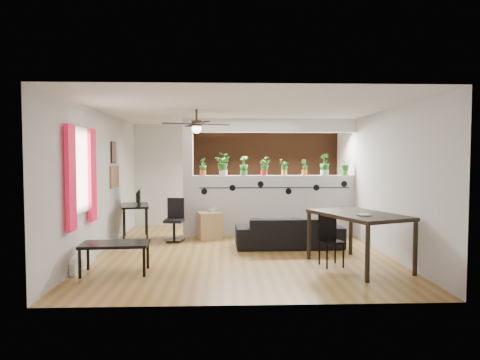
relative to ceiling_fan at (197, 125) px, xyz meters
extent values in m
cube|color=olive|center=(0.80, 0.30, -2.36)|extent=(6.30, 7.10, 0.10)
cube|color=#B7B7BA|center=(0.80, 3.32, -1.01)|extent=(6.30, 0.04, 2.90)
cube|color=#B7B7BA|center=(0.80, -2.72, -1.01)|extent=(6.30, 0.04, 2.90)
cube|color=#B7B7BA|center=(-1.82, 0.30, -1.01)|extent=(0.04, 7.10, 2.90)
cube|color=#B7B7BA|center=(3.42, 0.30, -1.01)|extent=(0.04, 7.10, 2.90)
cube|color=white|center=(0.80, 0.30, 0.34)|extent=(6.30, 7.10, 0.10)
cube|color=#BCBCC1|center=(1.60, 1.80, -1.64)|extent=(3.60, 0.18, 1.35)
cube|color=silver|center=(1.60, 1.80, 0.14)|extent=(3.60, 0.18, 0.30)
cube|color=#BCBCC1|center=(-0.31, 1.80, -1.01)|extent=(0.22, 0.20, 2.60)
cube|color=brown|center=(1.60, 3.27, -1.01)|extent=(3.90, 0.05, 2.60)
cube|color=black|center=(1.60, 1.70, -1.23)|extent=(3.31, 0.01, 0.02)
cylinder|color=black|center=(0.05, 1.70, -1.31)|extent=(0.14, 0.01, 0.14)
cylinder|color=black|center=(0.67, 1.70, -1.23)|extent=(0.14, 0.01, 0.14)
cylinder|color=black|center=(1.29, 1.70, -1.15)|extent=(0.14, 0.01, 0.14)
cylinder|color=black|center=(1.91, 1.70, -1.31)|extent=(0.14, 0.01, 0.14)
cylinder|color=black|center=(2.53, 1.70, -1.23)|extent=(0.14, 0.01, 0.14)
cylinder|color=black|center=(3.15, 1.70, -1.15)|extent=(0.14, 0.01, 0.14)
cube|color=white|center=(-1.78, -0.90, -0.76)|extent=(0.02, 0.95, 1.25)
cube|color=silver|center=(-1.77, -0.90, -0.76)|extent=(0.04, 1.05, 1.35)
cube|color=red|center=(-1.73, -1.40, -0.86)|extent=(0.06, 0.30, 1.55)
cube|color=red|center=(-1.73, -0.40, -0.86)|extent=(0.06, 0.30, 1.55)
cube|color=silver|center=(-1.74, -0.90, -2.22)|extent=(0.08, 1.00, 0.18)
cube|color=#886241|center=(-1.78, 1.25, -0.96)|extent=(0.03, 0.60, 0.45)
cube|color=#8C7259|center=(-1.78, 1.20, -0.46)|extent=(0.03, 0.30, 0.40)
cube|color=black|center=(-1.78, 1.20, -0.46)|extent=(0.02, 0.34, 0.44)
cylinder|color=black|center=(0.00, 0.00, 0.19)|extent=(0.04, 0.04, 0.20)
cylinder|color=black|center=(0.00, 0.00, 0.04)|extent=(0.18, 0.18, 0.10)
sphere|color=white|center=(0.00, 0.00, -0.05)|extent=(0.17, 0.17, 0.17)
cube|color=black|center=(0.32, 0.12, 0.03)|extent=(0.55, 0.29, 0.01)
cube|color=black|center=(-0.12, 0.32, 0.03)|extent=(0.29, 0.55, 0.01)
cube|color=black|center=(-0.32, -0.12, 0.03)|extent=(0.55, 0.29, 0.01)
cube|color=black|center=(0.12, -0.32, 0.03)|extent=(0.29, 0.55, 0.01)
cylinder|color=orange|center=(0.02, 1.80, -0.90)|extent=(0.14, 0.14, 0.12)
imported|color=#164E18|center=(0.02, 1.80, -0.72)|extent=(0.21, 0.23, 0.29)
cylinder|color=white|center=(0.47, 1.80, -0.90)|extent=(0.18, 0.18, 0.12)
imported|color=#164E18|center=(0.47, 1.80, -0.67)|extent=(0.32, 0.29, 0.39)
cylinder|color=#3A822F|center=(0.92, 1.80, -0.90)|extent=(0.15, 0.15, 0.12)
imported|color=#164E18|center=(0.92, 1.80, -0.70)|extent=(0.27, 0.25, 0.33)
cylinder|color=red|center=(1.37, 1.80, -0.90)|extent=(0.14, 0.14, 0.12)
imported|color=#164E18|center=(1.37, 1.80, -0.71)|extent=(0.24, 0.26, 0.31)
cylinder|color=gold|center=(1.83, 1.80, -0.90)|extent=(0.12, 0.12, 0.12)
imported|color=#164E18|center=(1.83, 1.80, -0.73)|extent=(0.22, 0.22, 0.26)
cylinder|color=orange|center=(2.28, 1.80, -0.90)|extent=(0.12, 0.12, 0.12)
imported|color=#164E18|center=(2.28, 1.80, -0.74)|extent=(0.22, 0.21, 0.26)
cylinder|color=silver|center=(2.73, 1.80, -0.90)|extent=(0.18, 0.18, 0.12)
imported|color=#164E18|center=(2.73, 1.80, -0.67)|extent=(0.31, 0.28, 0.38)
cylinder|color=#499A38|center=(3.18, 1.80, -0.90)|extent=(0.14, 0.14, 0.12)
imported|color=#164E18|center=(3.18, 1.80, -0.71)|extent=(0.24, 0.26, 0.30)
imported|color=black|center=(1.74, 0.56, -2.03)|extent=(1.97, 0.80, 0.57)
cube|color=tan|center=(0.17, 1.46, -2.03)|extent=(0.57, 0.53, 0.58)
imported|color=gray|center=(0.22, 1.46, -1.69)|extent=(0.16, 0.16, 0.11)
cube|color=black|center=(-1.41, 1.46, -1.59)|extent=(0.74, 1.12, 0.04)
cylinder|color=black|center=(-1.53, 0.95, -1.96)|extent=(0.04, 0.04, 0.71)
cylinder|color=black|center=(-1.08, 1.04, -1.96)|extent=(0.04, 0.04, 0.71)
cylinder|color=black|center=(-1.73, 1.88, -1.96)|extent=(0.04, 0.04, 0.71)
cylinder|color=black|center=(-1.28, 1.97, -1.96)|extent=(0.04, 0.04, 0.71)
imported|color=black|center=(-1.41, 1.61, -1.49)|extent=(0.30, 0.09, 0.17)
cylinder|color=black|center=(-0.55, 1.15, -2.28)|extent=(0.46, 0.46, 0.04)
cylinder|color=black|center=(-0.55, 1.15, -2.09)|extent=(0.05, 0.05, 0.39)
cube|color=black|center=(-0.55, 1.15, -1.87)|extent=(0.41, 0.41, 0.06)
cube|color=black|center=(-0.53, 1.32, -1.63)|extent=(0.36, 0.09, 0.42)
cube|color=black|center=(2.62, -0.98, -1.48)|extent=(1.47, 1.82, 0.06)
cylinder|color=black|center=(2.48, -1.84, -1.91)|extent=(0.07, 0.07, 0.81)
cylinder|color=black|center=(3.30, -1.52, -1.91)|extent=(0.07, 0.07, 0.81)
cylinder|color=black|center=(1.94, -0.44, -1.91)|extent=(0.07, 0.07, 0.81)
cylinder|color=black|center=(2.76, -0.12, -1.91)|extent=(0.07, 0.07, 0.81)
imported|color=gray|center=(2.52, -1.28, -1.44)|extent=(0.18, 0.24, 0.02)
cube|color=black|center=(2.21, -0.92, -1.92)|extent=(0.40, 0.40, 0.03)
cube|color=black|center=(2.17, -0.78, -1.70)|extent=(0.32, 0.09, 0.42)
cube|color=black|center=(2.10, -1.09, -2.12)|extent=(0.03, 0.03, 0.40)
cube|color=black|center=(2.37, -1.03, -2.12)|extent=(0.03, 0.03, 0.40)
cube|color=black|center=(2.04, -0.82, -1.91)|extent=(0.03, 0.03, 0.81)
cube|color=black|center=(2.31, -0.76, -1.91)|extent=(0.03, 0.03, 0.81)
cube|color=black|center=(-1.16, -1.22, -1.87)|extent=(1.03, 0.61, 0.04)
cylinder|color=black|center=(-1.60, -1.49, -2.10)|extent=(0.04, 0.04, 0.42)
cylinder|color=black|center=(-0.69, -1.43, -2.10)|extent=(0.04, 0.04, 0.42)
cylinder|color=black|center=(-1.63, -1.02, -2.10)|extent=(0.04, 0.04, 0.42)
cylinder|color=black|center=(-0.72, -0.96, -2.10)|extent=(0.04, 0.04, 0.42)
camera|label=1|loc=(0.49, -7.66, -0.57)|focal=32.00mm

